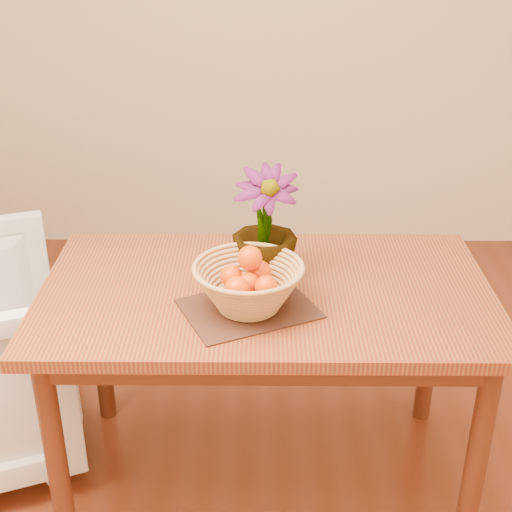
{
  "coord_description": "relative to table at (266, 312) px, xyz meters",
  "views": [
    {
      "loc": [
        -0.02,
        -1.63,
        1.82
      ],
      "look_at": [
        -0.03,
        0.21,
        0.91
      ],
      "focal_mm": 50.0,
      "sensor_mm": 36.0,
      "label": 1
    }
  ],
  "objects": [
    {
      "name": "table",
      "position": [
        0.0,
        0.0,
        0.0
      ],
      "size": [
        1.4,
        0.8,
        0.75
      ],
      "color": "brown",
      "rests_on": "floor"
    },
    {
      "name": "placemat",
      "position": [
        -0.05,
        -0.13,
        0.09
      ],
      "size": [
        0.45,
        0.41,
        0.01
      ],
      "primitive_type": "cube",
      "rotation": [
        0.0,
        0.0,
        0.43
      ],
      "color": "#3D2016",
      "rests_on": "table"
    },
    {
      "name": "potted_plant",
      "position": [
        -0.01,
        0.06,
        0.27
      ],
      "size": [
        0.21,
        0.21,
        0.36
      ],
      "primitive_type": "imported",
      "rotation": [
        0.0,
        0.0,
        -0.02
      ],
      "color": "#153F12",
      "rests_on": "table"
    },
    {
      "name": "wall_back",
      "position": [
        0.0,
        1.95,
        0.69
      ],
      "size": [
        4.0,
        0.02,
        2.7
      ],
      "primitive_type": "cube",
      "color": "beige",
      "rests_on": "floor"
    },
    {
      "name": "wicker_basket",
      "position": [
        -0.05,
        -0.13,
        0.16
      ],
      "size": [
        0.32,
        0.32,
        0.13
      ],
      "color": "tan",
      "rests_on": "placemat"
    },
    {
      "name": "orange_pile",
      "position": [
        -0.05,
        -0.13,
        0.19
      ],
      "size": [
        0.17,
        0.17,
        0.13
      ],
      "rotation": [
        0.0,
        0.0,
        0.41
      ],
      "color": "red",
      "rests_on": "wicker_basket"
    }
  ]
}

